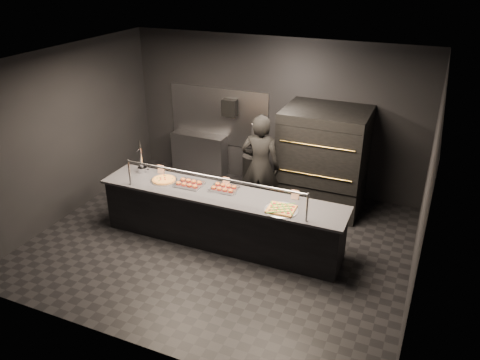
{
  "coord_description": "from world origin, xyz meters",
  "views": [
    {
      "loc": [
        2.89,
        -5.98,
        4.36
      ],
      "look_at": [
        0.26,
        0.2,
        1.11
      ],
      "focal_mm": 35.0,
      "sensor_mm": 36.0,
      "label": 1
    }
  ],
  "objects_px": {
    "prep_shelf": "(200,154)",
    "worker": "(260,166)",
    "towel_dispenser": "(230,108)",
    "beer_tap": "(142,163)",
    "service_counter": "(221,218)",
    "slider_tray_a": "(189,184)",
    "round_pizza": "(164,180)",
    "fire_extinguisher": "(255,134)",
    "square_pizza": "(281,209)",
    "slider_tray_b": "(224,188)",
    "trash_bin": "(253,171)",
    "pizza_oven": "(323,159)"
  },
  "relations": [
    {
      "from": "slider_tray_b",
      "to": "square_pizza",
      "type": "height_order",
      "value": "slider_tray_b"
    },
    {
      "from": "prep_shelf",
      "to": "beer_tap",
      "type": "height_order",
      "value": "beer_tap"
    },
    {
      "from": "beer_tap",
      "to": "worker",
      "type": "xyz_separation_m",
      "value": [
        1.84,
        0.97,
        -0.14
      ]
    },
    {
      "from": "slider_tray_a",
      "to": "prep_shelf",
      "type": "bearing_deg",
      "value": 113.84
    },
    {
      "from": "pizza_oven",
      "to": "slider_tray_b",
      "type": "distance_m",
      "value": 2.13
    },
    {
      "from": "round_pizza",
      "to": "square_pizza",
      "type": "height_order",
      "value": "square_pizza"
    },
    {
      "from": "service_counter",
      "to": "square_pizza",
      "type": "height_order",
      "value": "service_counter"
    },
    {
      "from": "beer_tap",
      "to": "towel_dispenser",
      "type": "bearing_deg",
      "value": 72.33
    },
    {
      "from": "pizza_oven",
      "to": "square_pizza",
      "type": "xyz_separation_m",
      "value": [
        -0.13,
        -2.05,
        -0.03
      ]
    },
    {
      "from": "beer_tap",
      "to": "slider_tray_b",
      "type": "distance_m",
      "value": 1.61
    },
    {
      "from": "service_counter",
      "to": "towel_dispenser",
      "type": "distance_m",
      "value": 2.78
    },
    {
      "from": "prep_shelf",
      "to": "worker",
      "type": "height_order",
      "value": "worker"
    },
    {
      "from": "square_pizza",
      "to": "worker",
      "type": "height_order",
      "value": "worker"
    },
    {
      "from": "pizza_oven",
      "to": "worker",
      "type": "height_order",
      "value": "same"
    },
    {
      "from": "pizza_oven",
      "to": "service_counter",
      "type": "bearing_deg",
      "value": -122.27
    },
    {
      "from": "prep_shelf",
      "to": "slider_tray_a",
      "type": "xyz_separation_m",
      "value": [
        1.0,
        -2.26,
        0.5
      ]
    },
    {
      "from": "pizza_oven",
      "to": "worker",
      "type": "relative_size",
      "value": 1.0
    },
    {
      "from": "service_counter",
      "to": "slider_tray_b",
      "type": "relative_size",
      "value": 8.55
    },
    {
      "from": "round_pizza",
      "to": "square_pizza",
      "type": "distance_m",
      "value": 2.15
    },
    {
      "from": "prep_shelf",
      "to": "fire_extinguisher",
      "type": "height_order",
      "value": "fire_extinguisher"
    },
    {
      "from": "towel_dispenser",
      "to": "worker",
      "type": "relative_size",
      "value": 0.18
    },
    {
      "from": "pizza_oven",
      "to": "beer_tap",
      "type": "height_order",
      "value": "pizza_oven"
    },
    {
      "from": "square_pizza",
      "to": "worker",
      "type": "bearing_deg",
      "value": 122.44
    },
    {
      "from": "trash_bin",
      "to": "prep_shelf",
      "type": "bearing_deg",
      "value": 171.8
    },
    {
      "from": "service_counter",
      "to": "worker",
      "type": "height_order",
      "value": "worker"
    },
    {
      "from": "round_pizza",
      "to": "square_pizza",
      "type": "relative_size",
      "value": 0.88
    },
    {
      "from": "beer_tap",
      "to": "slider_tray_a",
      "type": "distance_m",
      "value": 1.02
    },
    {
      "from": "prep_shelf",
      "to": "slider_tray_a",
      "type": "height_order",
      "value": "slider_tray_a"
    },
    {
      "from": "towel_dispenser",
      "to": "worker",
      "type": "height_order",
      "value": "worker"
    },
    {
      "from": "round_pizza",
      "to": "worker",
      "type": "relative_size",
      "value": 0.24
    },
    {
      "from": "towel_dispenser",
      "to": "beer_tap",
      "type": "xyz_separation_m",
      "value": [
        -0.7,
        -2.2,
        -0.46
      ]
    },
    {
      "from": "towel_dispenser",
      "to": "slider_tray_a",
      "type": "distance_m",
      "value": 2.43
    },
    {
      "from": "trash_bin",
      "to": "round_pizza",
      "type": "bearing_deg",
      "value": -110.7
    },
    {
      "from": "prep_shelf",
      "to": "fire_extinguisher",
      "type": "xyz_separation_m",
      "value": [
        1.25,
        0.08,
        0.61
      ]
    },
    {
      "from": "round_pizza",
      "to": "fire_extinguisher",
      "type": "bearing_deg",
      "value": 73.05
    },
    {
      "from": "slider_tray_b",
      "to": "trash_bin",
      "type": "bearing_deg",
      "value": 98.0
    },
    {
      "from": "prep_shelf",
      "to": "trash_bin",
      "type": "relative_size",
      "value": 1.71
    },
    {
      "from": "prep_shelf",
      "to": "round_pizza",
      "type": "height_order",
      "value": "round_pizza"
    },
    {
      "from": "slider_tray_b",
      "to": "trash_bin",
      "type": "distance_m",
      "value": 2.1
    },
    {
      "from": "service_counter",
      "to": "slider_tray_a",
      "type": "bearing_deg",
      "value": 174.44
    },
    {
      "from": "towel_dispenser",
      "to": "beer_tap",
      "type": "height_order",
      "value": "towel_dispenser"
    },
    {
      "from": "prep_shelf",
      "to": "slider_tray_a",
      "type": "bearing_deg",
      "value": -66.16
    },
    {
      "from": "towel_dispenser",
      "to": "fire_extinguisher",
      "type": "height_order",
      "value": "towel_dispenser"
    },
    {
      "from": "slider_tray_b",
      "to": "beer_tap",
      "type": "bearing_deg",
      "value": 178.09
    },
    {
      "from": "round_pizza",
      "to": "slider_tray_a",
      "type": "distance_m",
      "value": 0.47
    },
    {
      "from": "service_counter",
      "to": "prep_shelf",
      "type": "distance_m",
      "value": 2.82
    },
    {
      "from": "service_counter",
      "to": "worker",
      "type": "bearing_deg",
      "value": 78.4
    },
    {
      "from": "fire_extinguisher",
      "to": "trash_bin",
      "type": "xyz_separation_m",
      "value": [
        0.07,
        -0.27,
        -0.71
      ]
    },
    {
      "from": "slider_tray_b",
      "to": "worker",
      "type": "xyz_separation_m",
      "value": [
        0.24,
        1.02,
        0.01
      ]
    },
    {
      "from": "beer_tap",
      "to": "square_pizza",
      "type": "relative_size",
      "value": 1.19
    }
  ]
}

